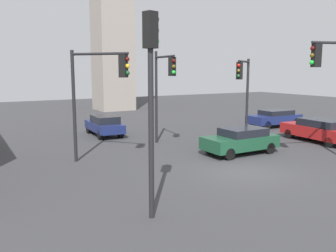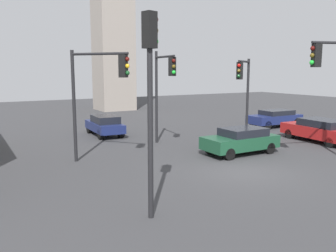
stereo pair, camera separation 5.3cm
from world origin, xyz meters
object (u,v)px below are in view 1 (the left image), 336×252
car_0 (320,130)px  car_5 (241,140)px  car_4 (274,118)px  car_2 (104,125)px  traffic_light_1 (98,83)px  traffic_light_4 (164,81)px  traffic_light_3 (244,83)px  traffic_light_0 (151,79)px

car_0 → car_5: car_0 is taller
car_0 → car_4: 5.94m
car_4 → car_0: bearing=72.4°
car_2 → car_5: bearing=-151.0°
traffic_light_1 → car_5: 7.95m
traffic_light_4 → car_5: bearing=42.1°
traffic_light_3 → car_2: bearing=-77.0°
traffic_light_1 → car_2: bearing=117.7°
car_2 → car_0: bearing=-126.3°
traffic_light_0 → car_2: traffic_light_0 is taller
traffic_light_1 → car_0: traffic_light_1 is taller
traffic_light_4 → traffic_light_3: bearing=84.9°
car_0 → car_5: size_ratio=1.18×
traffic_light_4 → car_4: size_ratio=1.27×
traffic_light_4 → car_5: 5.44m
traffic_light_4 → car_0: size_ratio=1.16×
car_0 → car_2: (-10.75, 8.64, -0.02)m
traffic_light_1 → car_2: size_ratio=1.33×
car_2 → traffic_light_3: bearing=-129.5°
traffic_light_4 → car_0: (8.99, -3.64, -3.04)m
traffic_light_4 → traffic_light_1: bearing=-59.8°
traffic_light_1 → traffic_light_3: bearing=54.8°
car_2 → traffic_light_0: bearing=167.9°
traffic_light_0 → car_4: traffic_light_0 is taller
traffic_light_4 → car_4: traffic_light_4 is taller
car_4 → traffic_light_1: bearing=16.1°
car_0 → car_2: size_ratio=1.19×
traffic_light_4 → car_2: size_ratio=1.38×
traffic_light_0 → traffic_light_4: traffic_light_0 is taller
car_4 → car_5: bearing=35.8°
car_2 → car_4: 13.10m
traffic_light_0 → car_5: size_ratio=1.49×
car_0 → car_2: 13.79m
traffic_light_3 → traffic_light_4: traffic_light_4 is taller
traffic_light_0 → car_5: 9.99m
traffic_light_0 → car_0: bearing=5.0°
traffic_light_1 → traffic_light_4: size_ratio=0.97×
traffic_light_0 → car_5: bearing=18.1°
car_2 → car_4: size_ratio=0.92×
traffic_light_3 → car_0: traffic_light_3 is taller
traffic_light_1 → car_4: 16.31m
car_2 → traffic_light_4: bearing=-158.2°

